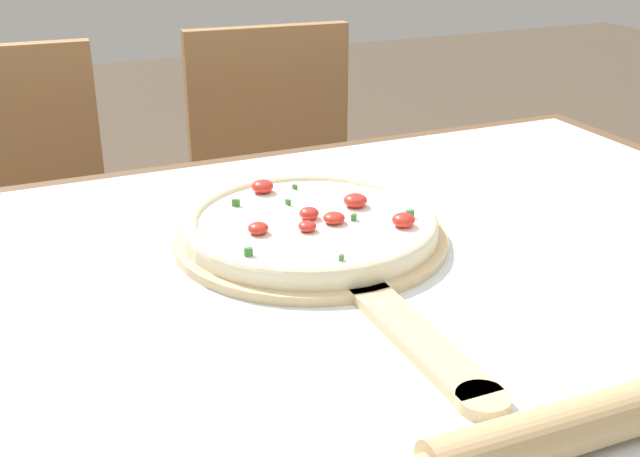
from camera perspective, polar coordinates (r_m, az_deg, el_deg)
The scene contains 7 objects.
dining_table at distance 0.98m, azimuth 1.64°, elevation -8.79°, with size 1.43×1.01×0.73m.
towel_cloth at distance 0.93m, azimuth 1.71°, elevation -3.86°, with size 1.35×0.93×0.00m.
pizza_peel at distance 1.01m, azimuth -0.05°, elevation -1.21°, with size 0.35×0.59×0.01m.
pizza at distance 1.02m, azimuth -0.66°, elevation 0.36°, with size 0.32×0.32×0.04m.
rolling_pin at distance 0.73m, azimuth 21.59°, elevation -11.78°, with size 0.49×0.05×0.04m.
chair_left at distance 1.76m, azimuth -20.65°, elevation -0.43°, with size 0.42×0.42×0.87m.
chair_right at distance 1.86m, azimuth -2.80°, elevation 2.43°, with size 0.43×0.43×0.87m.
Camera 1 is at (-0.36, -0.75, 1.16)m, focal length 45.00 mm.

